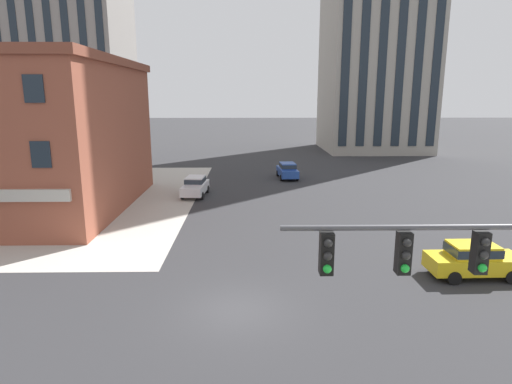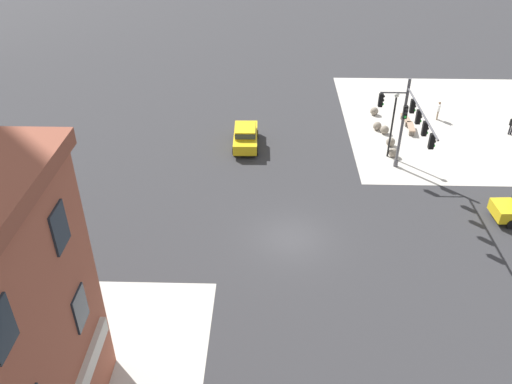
{
  "view_description": "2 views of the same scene",
  "coord_description": "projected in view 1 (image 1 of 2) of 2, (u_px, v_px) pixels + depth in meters",
  "views": [
    {
      "loc": [
        0.5,
        -16.17,
        8.55
      ],
      "look_at": [
        0.87,
        4.69,
        3.9
      ],
      "focal_mm": 30.26,
      "sensor_mm": 36.0,
      "label": 1
    },
    {
      "loc": [
        -24.14,
        1.36,
        18.93
      ],
      "look_at": [
        -0.88,
        2.01,
        3.75
      ],
      "focal_mm": 36.61,
      "sensor_mm": 36.0,
      "label": 2
    }
  ],
  "objects": [
    {
      "name": "car_main_southbound_far",
      "position": [
        474.0,
        259.0,
        20.69
      ],
      "size": [
        4.43,
        1.95,
        1.68
      ],
      "color": "gold",
      "rests_on": "ground"
    },
    {
      "name": "sidewalk_far_corner",
      "position": [
        9.0,
        199.0,
        36.8
      ],
      "size": [
        32.0,
        32.0,
        0.02
      ],
      "primitive_type": "cube",
      "color": "#B7B2A8",
      "rests_on": "ground"
    },
    {
      "name": "car_main_northbound_near",
      "position": [
        195.0,
        185.0,
        37.7
      ],
      "size": [
        2.16,
        4.53,
        1.68
      ],
      "color": "silver",
      "rests_on": "ground"
    },
    {
      "name": "car_main_southbound_near",
      "position": [
        287.0,
        170.0,
        45.63
      ],
      "size": [
        2.13,
        4.52,
        1.68
      ],
      "color": "#23479E",
      "rests_on": "ground"
    },
    {
      "name": "ground_plane",
      "position": [
        237.0,
        310.0,
        17.63
      ],
      "size": [
        320.0,
        320.0,
        0.0
      ],
      "primitive_type": "plane",
      "color": "#2D2D30"
    }
  ]
}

